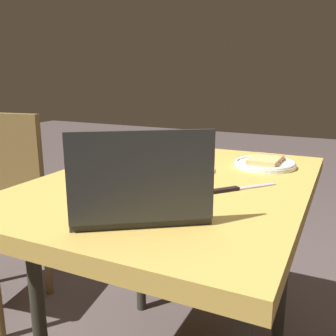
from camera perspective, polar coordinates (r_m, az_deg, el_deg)
The scene contains 5 objects.
dining_table at distance 1.25m, azimuth 1.04°, elevation -4.76°, with size 1.11×0.83×0.77m.
laptop at distance 0.89m, azimuth -4.28°, elevation -4.70°, with size 0.35×0.38×0.22m.
pizza_plate at distance 1.44m, azimuth 14.47°, elevation 0.75°, with size 0.23×0.23×0.04m.
pizza_tray at distance 1.34m, azimuth -0.03°, elevation 0.56°, with size 0.34×0.34×0.04m.
table_knife at distance 1.14m, azimuth 10.34°, elevation -3.10°, with size 0.19×0.16×0.01m.
Camera 1 is at (1.07, 0.49, 1.11)m, focal length 40.22 mm.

